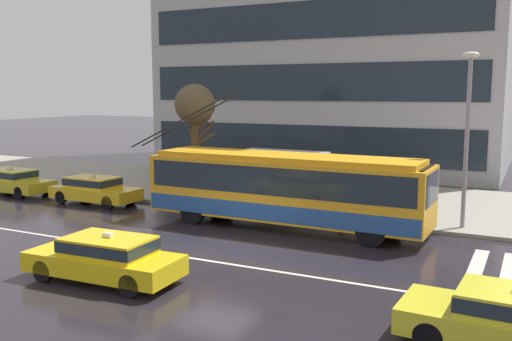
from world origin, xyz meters
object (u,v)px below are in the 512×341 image
Objects in this scene: pedestrian_at_shelter at (313,188)px; taxi_queued_behind_bus at (95,189)px; pedestrian_walking_past at (229,163)px; street_lamp at (467,125)px; bus_shelter at (284,163)px; taxi_far_behind at (12,180)px; street_tree_bare at (195,108)px; pedestrian_waiting_by_pole at (268,184)px; taxi_oncoming_near at (106,256)px; trolleybus at (285,188)px; pedestrian_approaching_curb at (346,171)px.

taxi_queued_behind_bus is at bearing -166.04° from pedestrian_at_shelter.
street_lamp reaches higher than pedestrian_walking_past.
street_lamp reaches higher than bus_shelter.
street_tree_bare is at bearing 16.77° from taxi_far_behind.
taxi_far_behind is 10.54m from street_tree_bare.
taxi_far_behind is 2.78× the size of pedestrian_waiting_by_pole.
pedestrian_walking_past reaches higher than pedestrian_at_shelter.
taxi_oncoming_near is 1.12× the size of bus_shelter.
pedestrian_at_shelter is (0.07, 2.84, -0.43)m from trolleybus.
pedestrian_at_shelter is 2.09m from pedestrian_waiting_by_pole.
taxi_oncoming_near is at bearing -31.54° from taxi_far_behind.
street_lamp is 1.20× the size of street_tree_bare.
trolleybus is at bearing -106.36° from pedestrian_approaching_curb.
street_tree_bare reaches higher than pedestrian_waiting_by_pole.
taxi_far_behind is 17.13m from pedestrian_approaching_curb.
bus_shelter is at bearing 72.33° from pedestrian_waiting_by_pole.
pedestrian_approaching_curb is at bearing 4.63° from bus_shelter.
pedestrian_waiting_by_pole is at bearing 126.65° from trolleybus.
street_tree_bare is at bearing -174.20° from bus_shelter.
taxi_far_behind is at bearing -168.11° from pedestrian_approaching_curb.
bus_shelter is at bearing 171.63° from street_lamp.
street_tree_bare is (-6.15, 3.25, 2.88)m from trolleybus.
pedestrian_waiting_by_pole reaches higher than pedestrian_at_shelter.
street_tree_bare is at bearing 37.40° from taxi_queued_behind_bus.
street_lamp is (6.16, -0.30, 2.88)m from pedestrian_at_shelter.
taxi_far_behind is 14.32m from bus_shelter.
pedestrian_approaching_curb is 3.46m from pedestrian_waiting_by_pole.
pedestrian_at_shelter is at bearing -15.18° from pedestrian_walking_past.
pedestrian_approaching_curb is (2.85, 0.23, -0.21)m from bus_shelter.
taxi_queued_behind_bus is at bearing -143.41° from pedestrian_walking_past.
taxi_far_behind and taxi_oncoming_near have the same top height.
trolleybus is 2.87m from pedestrian_at_shelter.
pedestrian_waiting_by_pole is 5.32m from street_tree_bare.
pedestrian_walking_past is 1.16× the size of pedestrian_waiting_by_pole.
trolleybus reaches higher than pedestrian_walking_past.
street_lamp is at bearing 5.57° from taxi_far_behind.
pedestrian_at_shelter is 6.80m from street_lamp.
pedestrian_approaching_curb reaches higher than pedestrian_walking_past.
pedestrian_at_shelter is at bearing -26.03° from bus_shelter.
pedestrian_approaching_curb is at bearing 45.34° from pedestrian_at_shelter.
taxi_oncoming_near is (13.61, -8.36, -0.00)m from taxi_far_behind.
taxi_oncoming_near is 2.65× the size of pedestrian_waiting_by_pole.
taxi_queued_behind_bus is 2.13× the size of pedestrian_approaching_curb.
bus_shelter is at bearing 88.71° from taxi_oncoming_near.
bus_shelter is at bearing 22.14° from taxi_queued_behind_bus.
taxi_queued_behind_bus is 2.56× the size of pedestrian_at_shelter.
pedestrian_waiting_by_pole is at bearing -107.67° from bus_shelter.
taxi_oncoming_near is at bearing -104.70° from pedestrian_approaching_curb.
pedestrian_walking_past is at bearing 152.50° from pedestrian_waiting_by_pole.
trolleybus is at bearing 76.14° from taxi_oncoming_near.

